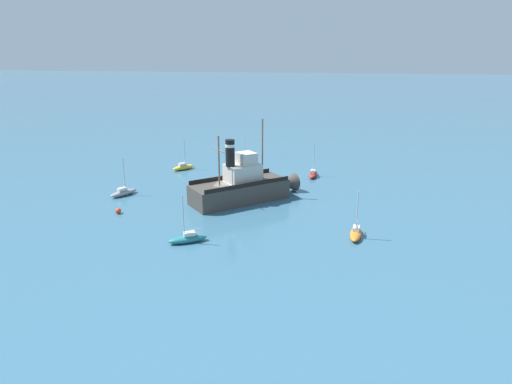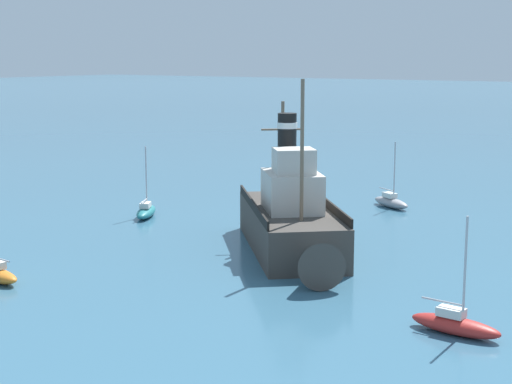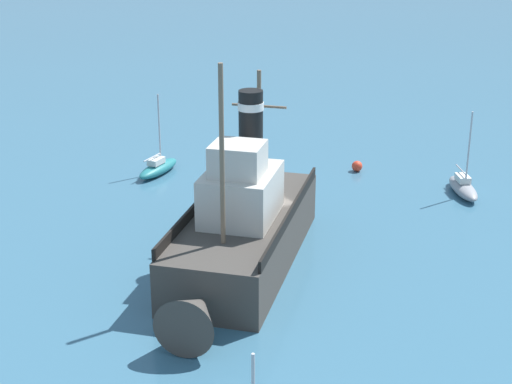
% 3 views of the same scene
% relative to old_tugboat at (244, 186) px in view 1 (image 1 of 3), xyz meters
% --- Properties ---
extents(ground_plane, '(600.00, 600.00, 0.00)m').
position_rel_old_tugboat_xyz_m(ground_plane, '(1.32, -1.92, -1.83)').
color(ground_plane, '#38667F').
extents(old_tugboat, '(12.01, 13.07, 9.90)m').
position_rel_old_tugboat_xyz_m(old_tugboat, '(0.00, 0.00, 0.00)').
color(old_tugboat, '#423D38').
rests_on(old_tugboat, ground).
extents(sailboat_yellow, '(3.63, 3.28, 4.90)m').
position_rel_old_tugboat_xyz_m(sailboat_yellow, '(-13.05, -12.09, -1.40)').
color(sailboat_yellow, gold).
rests_on(sailboat_yellow, ground).
extents(sailboat_white, '(1.76, 3.94, 4.90)m').
position_rel_old_tugboat_xyz_m(sailboat_white, '(-14.54, -2.33, -1.40)').
color(sailboat_white, white).
rests_on(sailboat_white, ground).
extents(sailboat_red, '(3.88, 1.41, 4.90)m').
position_rel_old_tugboat_xyz_m(sailboat_red, '(-12.34, 7.93, -1.40)').
color(sailboat_red, '#B22823').
rests_on(sailboat_red, ground).
extents(sailboat_grey, '(3.83, 2.88, 4.90)m').
position_rel_old_tugboat_xyz_m(sailboat_grey, '(0.68, -15.53, -1.40)').
color(sailboat_grey, gray).
rests_on(sailboat_grey, ground).
extents(sailboat_orange, '(3.90, 1.52, 4.90)m').
position_rel_old_tugboat_xyz_m(sailboat_orange, '(9.43, 13.23, -1.40)').
color(sailboat_orange, orange).
rests_on(sailboat_orange, ground).
extents(sailboat_teal, '(2.84, 3.85, 4.90)m').
position_rel_old_tugboat_xyz_m(sailboat_teal, '(13.50, -2.90, -1.40)').
color(sailboat_teal, '#23757A').
rests_on(sailboat_teal, ground).
extents(mooring_buoy, '(0.66, 0.66, 0.66)m').
position_rel_old_tugboat_xyz_m(mooring_buoy, '(7.06, -13.20, -1.50)').
color(mooring_buoy, red).
rests_on(mooring_buoy, ground).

